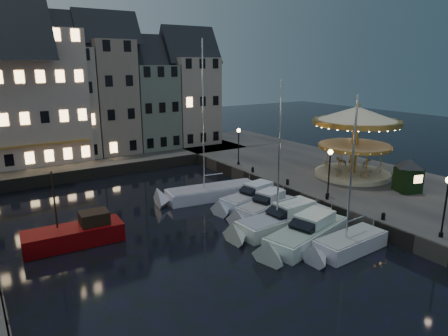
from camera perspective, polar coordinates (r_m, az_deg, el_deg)
ground at (r=31.02m, az=6.61°, el=-9.15°), size 160.00×160.00×0.00m
quay_east at (r=44.17m, az=15.75°, el=-1.42°), size 16.00×56.00×1.30m
quay_north at (r=52.12m, az=-20.73°, el=0.59°), size 44.00×12.00×1.30m
quaywall_e at (r=38.71m, az=7.86°, el=-3.26°), size 0.15×44.00×1.30m
quaywall_n at (r=46.92m, az=-16.72°, el=-0.56°), size 48.00×0.15×1.30m
streetlamp_a at (r=29.73m, az=29.18°, el=-3.79°), size 0.44×0.44×4.17m
streetlamp_b at (r=35.18m, az=14.84°, el=0.26°), size 0.44×0.44×4.17m
streetlamp_c at (r=45.09m, az=2.11°, el=3.85°), size 0.44×0.44×4.17m
streetlamp_d at (r=48.05m, az=17.82°, el=3.83°), size 0.44×0.44×4.17m
bollard_a at (r=31.90m, az=21.81°, el=-6.36°), size 0.30×0.30×0.57m
bollard_b at (r=35.10m, az=14.53°, el=-3.86°), size 0.30×0.30×0.57m
bollard_c at (r=38.46m, az=9.07°, el=-1.94°), size 0.30×0.30×0.57m
bollard_d at (r=42.52m, az=4.13°, el=-0.18°), size 0.30×0.30×0.57m
townhouse_nb at (r=52.05m, az=-28.54°, el=8.29°), size 6.16×8.00×13.80m
townhouse_nc at (r=52.85m, az=-22.02°, el=9.61°), size 6.82×8.00×14.80m
townhouse_nd at (r=54.23m, az=-16.03°, el=10.74°), size 5.50×8.00×15.80m
townhouse_ne at (r=56.20m, az=-10.55°, el=9.63°), size 6.16×8.00×12.80m
townhouse_nf at (r=58.74m, az=-5.04°, el=10.52°), size 6.82×8.00×13.80m
hotel_corner at (r=51.95m, az=-28.69°, el=9.94°), size 17.60×9.00×16.80m
motorboat_a at (r=28.73m, az=16.92°, el=-10.57°), size 6.60×2.39×10.93m
motorboat_b at (r=29.40m, az=11.42°, el=-9.37°), size 8.72×4.46×2.15m
motorboat_c at (r=31.52m, az=8.12°, el=-7.46°), size 9.24×2.79×12.27m
motorboat_d at (r=33.97m, az=5.53°, el=-5.79°), size 6.80×3.66×2.15m
motorboat_e at (r=36.14m, az=3.66°, el=-4.48°), size 7.53×3.40×2.15m
motorboat_f at (r=38.01m, az=-2.43°, el=-3.66°), size 9.96×3.84×13.17m
red_fishing_boat at (r=30.61m, az=-20.38°, el=-8.96°), size 6.85×2.71×5.72m
carousel at (r=42.02m, az=18.35°, el=5.43°), size 8.61×8.61×7.54m
ticket_kiosk at (r=39.19m, az=24.94°, el=-0.19°), size 2.95×2.95×3.45m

